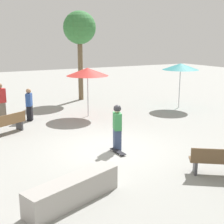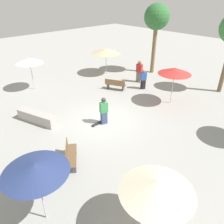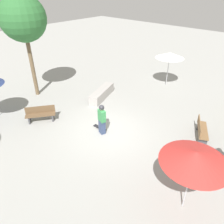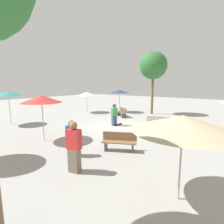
# 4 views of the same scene
# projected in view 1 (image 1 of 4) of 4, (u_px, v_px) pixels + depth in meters

# --- Properties ---
(ground_plane) EXTENTS (60.00, 60.00, 0.00)m
(ground_plane) POSITION_uv_depth(u_px,v_px,m) (110.00, 149.00, 11.24)
(ground_plane) COLOR #9E9E99
(skater_main) EXTENTS (0.49, 0.36, 1.64)m
(skater_main) POSITION_uv_depth(u_px,v_px,m) (117.00, 126.00, 11.06)
(skater_main) COLOR #38476B
(skater_main) RESTS_ON ground_plane
(skateboard) EXTENTS (0.81, 0.23, 0.07)m
(skateboard) POSITION_uv_depth(u_px,v_px,m) (118.00, 151.00, 10.87)
(skateboard) COLOR black
(skateboard) RESTS_ON ground_plane
(concrete_ledge) EXTENTS (1.39, 2.63, 0.63)m
(concrete_ledge) POSITION_uv_depth(u_px,v_px,m) (73.00, 190.00, 7.55)
(concrete_ledge) COLOR #A8A39E
(concrete_ledge) RESTS_ON ground_plane
(bench_near) EXTENTS (1.29, 1.56, 0.85)m
(bench_near) POSITION_uv_depth(u_px,v_px,m) (218.00, 161.00, 9.03)
(bench_near) COLOR #47474C
(bench_near) RESTS_ON ground_plane
(bench_far) EXTENTS (1.11, 1.63, 0.85)m
(bench_far) POSITION_uv_depth(u_px,v_px,m) (8.00, 124.00, 13.06)
(bench_far) COLOR #47474C
(bench_far) RESTS_ON ground_plane
(shade_umbrella_teal) EXTENTS (2.05, 2.05, 2.55)m
(shade_umbrella_teal) POSITION_uv_depth(u_px,v_px,m) (181.00, 67.00, 17.55)
(shade_umbrella_teal) COLOR #B7B7BC
(shade_umbrella_teal) RESTS_ON ground_plane
(shade_umbrella_red) EXTENTS (2.13, 2.13, 2.49)m
(shade_umbrella_red) POSITION_uv_depth(u_px,v_px,m) (87.00, 72.00, 15.62)
(shade_umbrella_red) COLOR #B7B7BC
(shade_umbrella_red) RESTS_ON ground_plane
(palm_tree_left) EXTENTS (2.06, 2.06, 5.62)m
(palm_tree_left) POSITION_uv_depth(u_px,v_px,m) (80.00, 29.00, 19.54)
(palm_tree_left) COLOR brown
(palm_tree_left) RESTS_ON ground_plane
(bystander_watching) EXTENTS (0.49, 0.41, 1.58)m
(bystander_watching) POSITION_uv_depth(u_px,v_px,m) (29.00, 105.00, 15.06)
(bystander_watching) COLOR black
(bystander_watching) RESTS_ON ground_plane
(bystander_far) EXTENTS (0.37, 0.54, 1.81)m
(bystander_far) POSITION_uv_depth(u_px,v_px,m) (1.00, 102.00, 15.23)
(bystander_far) COLOR #726656
(bystander_far) RESTS_ON ground_plane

